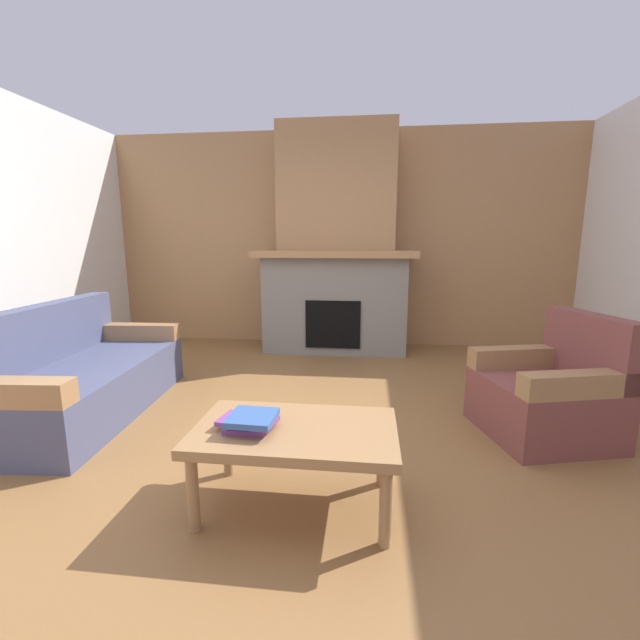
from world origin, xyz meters
TOP-DOWN VIEW (x-y plane):
  - ground at (0.00, 0.00)m, footprint 9.00×9.00m
  - wall_back_wood_panel at (0.00, 3.00)m, footprint 6.00×0.12m
  - fireplace at (0.00, 2.62)m, footprint 1.90×0.82m
  - couch at (-1.83, 0.37)m, footprint 0.98×1.86m
  - armchair at (1.67, 0.40)m, footprint 0.93×0.93m
  - coffee_table at (0.06, -0.60)m, footprint 1.00×0.60m
  - book_stack_near_edge at (-0.16, -0.65)m, footprint 0.30×0.24m

SIDE VIEW (x-z plane):
  - ground at x=0.00m, z-range 0.00..0.00m
  - couch at x=-1.83m, z-range -0.14..0.71m
  - armchair at x=1.67m, z-range -0.13..0.72m
  - coffee_table at x=0.06m, z-range 0.16..0.59m
  - book_stack_near_edge at x=-0.16m, z-range 0.43..0.51m
  - fireplace at x=0.00m, z-range -0.19..2.51m
  - wall_back_wood_panel at x=0.00m, z-range 0.00..2.70m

